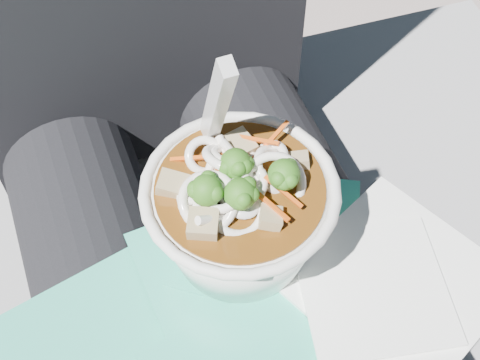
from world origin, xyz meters
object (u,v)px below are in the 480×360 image
object	(u,v)px
plastic_bag	(258,324)
udon_bowl	(239,209)
lap	(230,319)
stone_ledge	(194,306)
person_body	(195,219)

from	to	relation	value
plastic_bag	udon_bowl	distance (m)	0.09
lap	udon_bowl	world-z (taller)	udon_bowl
lap	stone_ledge	bearing A→B (deg)	90.00
stone_ledge	udon_bowl	world-z (taller)	udon_bowl
person_body	plastic_bag	bearing A→B (deg)	-86.85
lap	person_body	distance (m)	0.10
lap	udon_bowl	size ratio (longest dim) A/B	2.40
stone_ledge	udon_bowl	distance (m)	0.44
udon_bowl	stone_ledge	bearing A→B (deg)	98.17
person_body	plastic_bag	distance (m)	0.14
person_body	stone_ledge	bearing A→B (deg)	90.00
stone_ledge	lap	distance (m)	0.32
plastic_bag	person_body	bearing A→B (deg)	93.15
stone_ledge	lap	bearing A→B (deg)	-90.00
plastic_bag	udon_bowl	xyz separation A→B (m)	(0.01, 0.07, 0.06)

